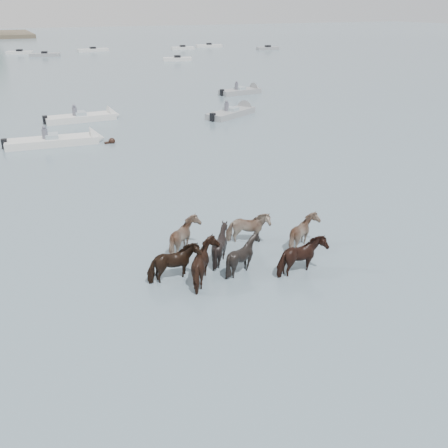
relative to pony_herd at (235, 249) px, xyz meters
name	(u,v)px	position (x,y,z in m)	size (l,w,h in m)	color
ground	(187,309)	(-2.57, -1.88, -0.56)	(400.00, 400.00, 0.00)	slate
pony_herd	(235,249)	(0.00, 0.00, 0.00)	(7.03, 4.55, 1.53)	black
swimming_pony	(111,141)	(-0.06, 18.02, -0.45)	(0.72, 0.44, 0.44)	black
motorboat_b	(66,141)	(-2.82, 19.10, -0.33)	(6.47, 2.27, 1.92)	silver
motorboat_c	(91,117)	(0.16, 25.62, -0.33)	(5.95, 1.61, 1.92)	silver
motorboat_d	(236,112)	(11.52, 22.40, -0.33)	(5.44, 3.85, 1.92)	gray
motorboat_e	(246,91)	(17.16, 31.27, -0.33)	(5.01, 2.10, 1.92)	gray
distant_flotilla	(2,58)	(-3.81, 78.37, -0.30)	(104.88, 26.16, 0.93)	gray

